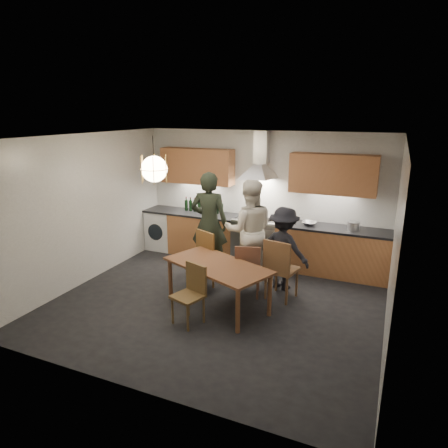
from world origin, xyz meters
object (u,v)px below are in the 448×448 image
at_px(dining_table, 218,269).
at_px(person_left, 209,223).
at_px(person_right, 283,248).
at_px(stock_pot, 353,226).
at_px(person_mid, 249,231).
at_px(mixing_bowl, 309,223).
at_px(chair_front, 192,290).
at_px(chair_back_left, 210,253).
at_px(wine_bottles, 204,206).

height_order(dining_table, person_left, person_left).
xyz_separation_m(person_right, stock_pot, (1.02, 0.94, 0.26)).
bearing_deg(person_mid, mixing_bowl, -159.88).
relative_size(dining_table, mixing_bowl, 6.83).
height_order(chair_front, person_mid, person_mid).
relative_size(person_mid, person_right, 1.28).
relative_size(chair_front, stock_pot, 4.16).
height_order(dining_table, person_right, person_right).
bearing_deg(person_mid, person_left, -23.10).
relative_size(dining_table, chair_back_left, 1.88).
bearing_deg(dining_table, chair_back_left, 144.96).
xyz_separation_m(chair_back_left, mixing_bowl, (1.44, 1.30, 0.37)).
bearing_deg(chair_back_left, stock_pot, -125.61).
distance_m(person_left, person_right, 1.48).
relative_size(person_left, person_right, 1.34).
height_order(dining_table, chair_front, chair_front).
distance_m(chair_front, wine_bottles, 2.99).
relative_size(person_mid, mixing_bowl, 6.73).
bearing_deg(mixing_bowl, chair_back_left, -137.94).
distance_m(chair_back_left, person_mid, 0.80).
distance_m(chair_front, mixing_bowl, 2.87).
height_order(chair_back_left, person_left, person_left).
distance_m(chair_front, person_left, 1.93).
distance_m(chair_back_left, person_right, 1.27).
distance_m(dining_table, chair_back_left, 0.88).
xyz_separation_m(chair_front, stock_pot, (1.91, 2.59, 0.48)).
height_order(person_right, stock_pot, person_right).
distance_m(person_right, stock_pot, 1.41).
height_order(chair_back_left, chair_front, chair_back_left).
relative_size(person_left, wine_bottles, 2.14).
bearing_deg(chair_front, person_mid, 100.91).
xyz_separation_m(chair_back_left, person_right, (1.21, 0.34, 0.15)).
height_order(person_right, mixing_bowl, person_right).
relative_size(chair_back_left, stock_pot, 4.75).
relative_size(person_left, mixing_bowl, 7.06).
relative_size(chair_back_left, person_mid, 0.54).
relative_size(dining_table, wine_bottles, 2.07).
bearing_deg(mixing_bowl, chair_front, -113.17).
height_order(dining_table, mixing_bowl, mixing_bowl).
bearing_deg(person_mid, chair_back_left, 18.21).
bearing_deg(chair_front, chair_back_left, 121.93).
xyz_separation_m(chair_front, wine_bottles, (-1.13, 2.71, 0.55)).
relative_size(dining_table, chair_front, 2.15).
bearing_deg(person_left, person_right, 165.97).
relative_size(person_right, stock_pot, 6.87).
relative_size(chair_back_left, chair_front, 1.14).
relative_size(person_left, person_mid, 1.05).
relative_size(chair_back_left, person_right, 0.69).
relative_size(person_right, wine_bottles, 1.59).
distance_m(dining_table, stock_pot, 2.70).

